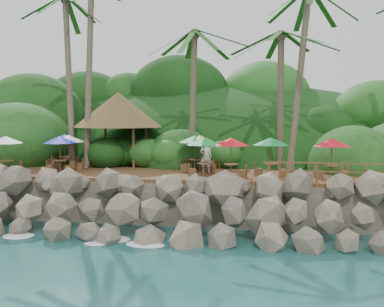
# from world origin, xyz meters

# --- Properties ---
(ground) EXTENTS (140.00, 140.00, 0.00)m
(ground) POSITION_xyz_m (0.00, 0.00, 0.00)
(ground) COLOR #19514F
(ground) RESTS_ON ground
(land_base) EXTENTS (32.00, 25.20, 2.10)m
(land_base) POSITION_xyz_m (0.00, 16.00, 1.05)
(land_base) COLOR gray
(land_base) RESTS_ON ground
(jungle_hill) EXTENTS (44.80, 28.00, 15.40)m
(jungle_hill) POSITION_xyz_m (0.00, 23.50, 0.00)
(jungle_hill) COLOR #143811
(jungle_hill) RESTS_ON ground
(seawall) EXTENTS (29.00, 4.00, 2.30)m
(seawall) POSITION_xyz_m (0.00, 2.00, 1.15)
(seawall) COLOR gray
(seawall) RESTS_ON ground
(terrace) EXTENTS (26.00, 5.00, 0.20)m
(terrace) POSITION_xyz_m (0.00, 6.00, 2.20)
(terrace) COLOR brown
(terrace) RESTS_ON land_base
(jungle_foliage) EXTENTS (44.00, 16.00, 12.00)m
(jungle_foliage) POSITION_xyz_m (0.00, 15.00, 0.00)
(jungle_foliage) COLOR #143811
(jungle_foliage) RESTS_ON ground
(foam_line) EXTENTS (25.20, 0.80, 0.06)m
(foam_line) POSITION_xyz_m (0.00, 0.30, 0.03)
(foam_line) COLOR white
(foam_line) RESTS_ON ground
(palms) EXTENTS (27.15, 6.80, 13.21)m
(palms) POSITION_xyz_m (1.34, 8.71, 12.03)
(palms) COLOR brown
(palms) RESTS_ON ground
(palapa) EXTENTS (5.69, 5.69, 4.60)m
(palapa) POSITION_xyz_m (-5.36, 9.61, 5.79)
(palapa) COLOR brown
(palapa) RESTS_ON ground
(dining_clusters) EXTENTS (23.80, 4.80, 2.02)m
(dining_clusters) POSITION_xyz_m (0.44, 6.14, 3.98)
(dining_clusters) COLOR brown
(dining_clusters) RESTS_ON terrace
(railing) EXTENTS (8.30, 0.10, 1.00)m
(railing) POSITION_xyz_m (7.98, 3.65, 2.91)
(railing) COLOR brown
(railing) RESTS_ON terrace
(waiter) EXTENTS (0.71, 0.54, 1.76)m
(waiter) POSITION_xyz_m (0.67, 6.63, 3.18)
(waiter) COLOR white
(waiter) RESTS_ON terrace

